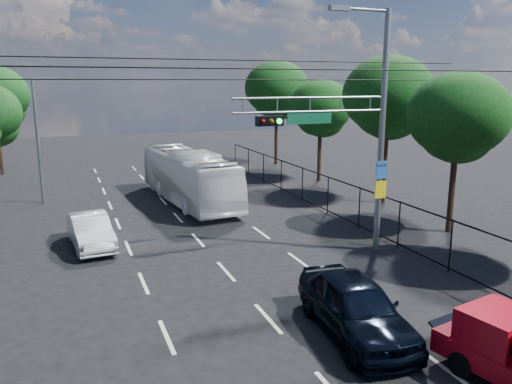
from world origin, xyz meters
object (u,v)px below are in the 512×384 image
signal_mast (356,124)px  navy_hatchback (355,306)px  white_van (90,231)px  white_bus (189,176)px

signal_mast → navy_hatchback: bearing=-120.9°
signal_mast → white_van: signal_mast is taller
navy_hatchback → white_bus: (-0.47, 16.96, 0.68)m
white_van → signal_mast: bearing=-31.8°
signal_mast → navy_hatchback: (-3.42, -5.71, -4.43)m
signal_mast → white_van: (-9.71, 4.77, -4.55)m
white_bus → white_van: bearing=-136.9°
white_bus → signal_mast: bearing=-75.9°
signal_mast → white_van: 11.74m
white_van → white_bus: bearing=42.4°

